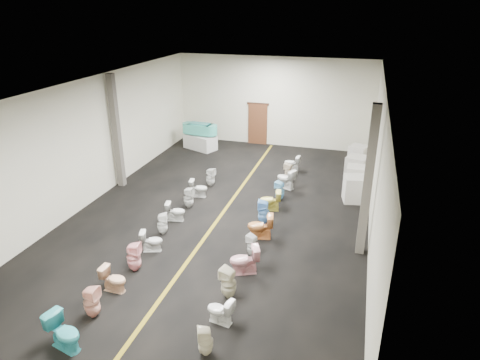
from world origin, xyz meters
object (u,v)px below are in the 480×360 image
(appliance_crate_d, at_px, (358,157))
(toilet_left_2, at_px, (114,279))
(toilet_right_7, at_px, (270,200))
(toilet_left_8, at_px, (199,188))
(toilet_right_1, at_px, (220,311))
(toilet_right_2, at_px, (229,283))
(toilet_left_6, at_px, (176,211))
(toilet_right_0, at_px, (205,341))
(toilet_right_4, at_px, (252,245))
(toilet_left_3, at_px, (134,257))
(toilet_left_5, at_px, (162,224))
(toilet_right_3, at_px, (244,260))
(toilet_left_0, at_px, (64,332))
(toilet_right_6, at_px, (264,212))
(toilet_right_11, at_px, (292,163))
(appliance_crate_b, at_px, (355,178))
(toilet_right_9, at_px, (286,179))
(toilet_left_9, at_px, (210,177))
(appliance_crate_c, at_px, (357,167))
(toilet_left_1, at_px, (92,302))
(display_table, at_px, (200,142))
(toilet_left_7, at_px, (189,198))
(toilet_right_10, at_px, (289,171))
(toilet_left_4, at_px, (152,241))
(appliance_crate_a, at_px, (354,189))
(toilet_right_5, at_px, (260,226))
(bathtub, at_px, (200,128))
(toilet_right_8, at_px, (280,191))

(appliance_crate_d, distance_m, toilet_left_2, 12.36)
(toilet_right_7, bearing_deg, toilet_left_8, -109.34)
(toilet_right_1, relative_size, toilet_right_2, 0.78)
(toilet_left_6, bearing_deg, toilet_right_0, -161.98)
(toilet_right_4, bearing_deg, toilet_left_3, -39.52)
(toilet_left_5, height_order, toilet_right_3, toilet_right_3)
(toilet_left_0, height_order, toilet_right_6, toilet_right_6)
(toilet_left_5, distance_m, toilet_right_7, 3.96)
(toilet_right_11, bearing_deg, toilet_left_6, -20.41)
(toilet_left_0, xyz_separation_m, toilet_right_1, (2.94, 1.69, -0.08))
(appliance_crate_b, xyz_separation_m, toilet_right_9, (-2.67, -0.64, -0.08))
(toilet_left_9, relative_size, toilet_right_9, 0.95)
(toilet_right_11, bearing_deg, appliance_crate_c, 97.22)
(toilet_right_0, bearing_deg, toilet_left_2, -139.10)
(toilet_left_2, distance_m, toilet_left_8, 6.05)
(appliance_crate_c, bearing_deg, toilet_right_4, -110.57)
(toilet_left_1, xyz_separation_m, toilet_right_4, (2.96, 3.63, -0.07))
(toilet_right_3, xyz_separation_m, toilet_right_9, (-0.00, 6.10, -0.01))
(toilet_right_7, bearing_deg, display_table, -151.65)
(appliance_crate_c, bearing_deg, toilet_left_7, -140.49)
(toilet_left_1, bearing_deg, toilet_right_4, -39.48)
(display_table, xyz_separation_m, appliance_crate_c, (7.77, -1.70, 0.10))
(toilet_left_9, bearing_deg, toilet_right_3, -135.93)
(appliance_crate_b, bearing_deg, toilet_right_9, -166.53)
(toilet_right_2, bearing_deg, toilet_right_10, -165.19)
(display_table, relative_size, toilet_left_4, 2.49)
(toilet_left_9, distance_m, toilet_right_6, 3.76)
(toilet_left_8, bearing_deg, toilet_left_6, 168.95)
(toilet_left_3, bearing_deg, appliance_crate_a, -50.54)
(toilet_right_1, bearing_deg, toilet_right_5, -169.23)
(toilet_right_2, distance_m, toilet_right_9, 7.22)
(bathtub, distance_m, toilet_right_0, 13.87)
(appliance_crate_b, bearing_deg, toilet_right_2, -109.39)
(toilet_right_0, bearing_deg, toilet_left_5, -169.20)
(toilet_left_7, height_order, toilet_right_10, toilet_left_7)
(toilet_left_4, relative_size, toilet_left_9, 0.87)
(toilet_left_2, relative_size, toilet_left_7, 0.88)
(toilet_right_2, bearing_deg, toilet_right_6, -164.02)
(toilet_left_2, xyz_separation_m, toilet_left_8, (-0.04, 6.05, -0.00))
(toilet_right_0, height_order, toilet_right_6, toilet_right_6)
(toilet_right_11, bearing_deg, toilet_right_10, 9.18)
(toilet_right_7, bearing_deg, toilet_right_4, -9.27)
(toilet_left_2, bearing_deg, toilet_right_5, -37.17)
(toilet_left_6, distance_m, toilet_right_8, 4.05)
(display_table, xyz_separation_m, toilet_left_9, (2.13, -4.35, 0.02))
(toilet_right_7, bearing_deg, toilet_right_2, -11.22)
(toilet_left_5, bearing_deg, toilet_left_3, 163.26)
(toilet_right_5, height_order, toilet_right_11, toilet_right_5)
(toilet_right_6, height_order, toilet_right_7, toilet_right_6)
(appliance_crate_d, xyz_separation_m, toilet_left_5, (-5.79, -7.93, -0.15))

